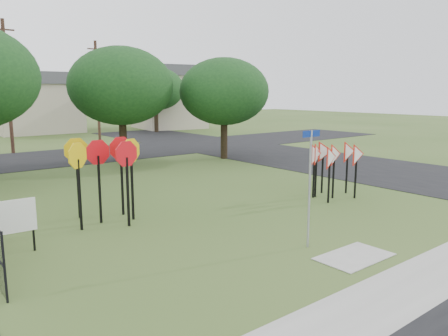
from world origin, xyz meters
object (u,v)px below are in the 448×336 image
at_px(stop_sign_cluster, 106,161).
at_px(info_board, 12,219).
at_px(street_name_sign, 310,182).
at_px(yield_sign_cluster, 332,156).

bearing_deg(stop_sign_cluster, info_board, -157.92).
bearing_deg(stop_sign_cluster, street_name_sign, -59.98).
height_order(stop_sign_cluster, info_board, stop_sign_cluster).
relative_size(street_name_sign, stop_sign_cluster, 1.17).
bearing_deg(info_board, yield_sign_cluster, -5.56).
xyz_separation_m(street_name_sign, info_board, (-6.44, 4.40, -0.85)).
height_order(street_name_sign, info_board, street_name_sign).
xyz_separation_m(street_name_sign, yield_sign_cluster, (5.19, 3.27, -0.16)).
relative_size(stop_sign_cluster, info_board, 1.87).
bearing_deg(street_name_sign, info_board, 145.66).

